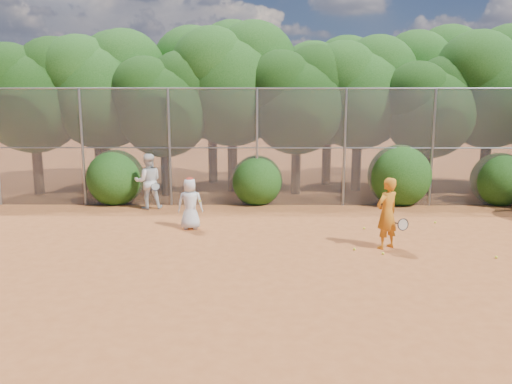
{
  "coord_description": "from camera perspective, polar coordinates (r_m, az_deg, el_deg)",
  "views": [
    {
      "loc": [
        -0.88,
        -11.06,
        3.57
      ],
      "look_at": [
        -1.0,
        2.5,
        1.1
      ],
      "focal_mm": 35.0,
      "sensor_mm": 36.0,
      "label": 1
    }
  ],
  "objects": [
    {
      "name": "ball_4",
      "position": [
        14.48,
        12.26,
        -4.05
      ],
      "size": [
        0.07,
        0.07,
        0.07
      ],
      "primitive_type": "sphere",
      "color": "yellow",
      "rests_on": "ground"
    },
    {
      "name": "tree_2",
      "position": [
        19.23,
        -10.35,
        10.2
      ],
      "size": [
        3.99,
        3.47,
        5.47
      ],
      "color": "black",
      "rests_on": "ground"
    },
    {
      "name": "bush_2",
      "position": [
        18.2,
        16.06,
        2.12
      ],
      "size": [
        2.2,
        2.2,
        2.2
      ],
      "primitive_type": "sphere",
      "color": "#194511",
      "rests_on": "ground"
    },
    {
      "name": "tree_3",
      "position": [
        19.95,
        -2.59,
        12.69
      ],
      "size": [
        4.89,
        4.26,
        6.7
      ],
      "color": "black",
      "rests_on": "ground"
    },
    {
      "name": "tree_7",
      "position": [
        21.65,
        25.42,
        11.23
      ],
      "size": [
        4.77,
        4.14,
        6.53
      ],
      "color": "black",
      "rests_on": "ground"
    },
    {
      "name": "tree_12",
      "position": [
        23.53,
        19.39,
        12.05
      ],
      "size": [
        5.02,
        4.37,
        6.88
      ],
      "color": "black",
      "rests_on": "ground"
    },
    {
      "name": "tree_10",
      "position": [
        22.23,
        -4.92,
        13.02
      ],
      "size": [
        5.15,
        4.48,
        7.06
      ],
      "color": "black",
      "rests_on": "ground"
    },
    {
      "name": "bush_1",
      "position": [
        17.57,
        0.11,
        1.58
      ],
      "size": [
        1.8,
        1.8,
        1.8
      ],
      "primitive_type": "sphere",
      "color": "#194511",
      "rests_on": "ground"
    },
    {
      "name": "ground",
      "position": [
        11.66,
        4.85,
        -7.55
      ],
      "size": [
        80.0,
        80.0,
        0.0
      ],
      "primitive_type": "plane",
      "color": "#A65425",
      "rests_on": "ground"
    },
    {
      "name": "player_teen",
      "position": [
        14.17,
        -7.53,
        -1.29
      ],
      "size": [
        0.75,
        0.52,
        1.49
      ],
      "rotation": [
        0.0,
        0.0,
        3.23
      ],
      "color": "silver",
      "rests_on": "ground"
    },
    {
      "name": "ball_2",
      "position": [
        12.43,
        11.18,
        -6.41
      ],
      "size": [
        0.07,
        0.07,
        0.07
      ],
      "primitive_type": "sphere",
      "color": "yellow",
      "rests_on": "ground"
    },
    {
      "name": "tree_5",
      "position": [
        20.49,
        11.83,
        11.45
      ],
      "size": [
        4.51,
        3.92,
        6.17
      ],
      "color": "black",
      "rests_on": "ground"
    },
    {
      "name": "ball_1",
      "position": [
        15.75,
        19.8,
        -3.27
      ],
      "size": [
        0.07,
        0.07,
        0.07
      ],
      "primitive_type": "sphere",
      "color": "yellow",
      "rests_on": "ground"
    },
    {
      "name": "player_yellow",
      "position": [
        12.58,
        14.74,
        -2.37
      ],
      "size": [
        0.89,
        0.71,
        1.76
      ],
      "rotation": [
        0.0,
        0.0,
        3.73
      ],
      "color": "orange",
      "rests_on": "ground"
    },
    {
      "name": "ball_3",
      "position": [
        12.84,
        25.77,
        -6.73
      ],
      "size": [
        0.07,
        0.07,
        0.07
      ],
      "primitive_type": "sphere",
      "color": "yellow",
      "rests_on": "ground"
    },
    {
      "name": "bush_3",
      "position": [
        19.46,
        26.02,
        1.53
      ],
      "size": [
        1.9,
        1.9,
        1.9
      ],
      "primitive_type": "sphere",
      "color": "#194511",
      "rests_on": "ground"
    },
    {
      "name": "tree_0",
      "position": [
        20.94,
        -24.06,
        10.44
      ],
      "size": [
        4.38,
        3.81,
        6.0
      ],
      "color": "black",
      "rests_on": "ground"
    },
    {
      "name": "tree_11",
      "position": [
        21.91,
        8.4,
        11.77
      ],
      "size": [
        4.64,
        4.03,
        6.35
      ],
      "color": "black",
      "rests_on": "ground"
    },
    {
      "name": "tree_4",
      "position": [
        19.35,
        4.84,
        10.85
      ],
      "size": [
        4.19,
        3.64,
        5.73
      ],
      "color": "black",
      "rests_on": "ground"
    },
    {
      "name": "bush_0",
      "position": [
        18.28,
        -15.77,
        1.85
      ],
      "size": [
        2.0,
        2.0,
        2.0
      ],
      "primitive_type": "sphere",
      "color": "#194511",
      "rests_on": "ground"
    },
    {
      "name": "ball_0",
      "position": [
        12.23,
        14.31,
        -6.82
      ],
      "size": [
        0.07,
        0.07,
        0.07
      ],
      "primitive_type": "sphere",
      "color": "yellow",
      "rests_on": "ground"
    },
    {
      "name": "fence_back",
      "position": [
        17.15,
        3.06,
        5.23
      ],
      "size": [
        20.05,
        0.09,
        4.03
      ],
      "color": "gray",
      "rests_on": "ground"
    },
    {
      "name": "tree_1",
      "position": [
        20.53,
        -17.02,
        11.54
      ],
      "size": [
        4.64,
        4.03,
        6.35
      ],
      "color": "black",
      "rests_on": "ground"
    },
    {
      "name": "tree_6",
      "position": [
        20.15,
        19.39,
        9.46
      ],
      "size": [
        3.86,
        3.36,
        5.29
      ],
      "color": "black",
      "rests_on": "ground"
    },
    {
      "name": "tree_9",
      "position": [
        23.03,
        -17.72,
        11.76
      ],
      "size": [
        4.83,
        4.2,
        6.62
      ],
      "color": "black",
      "rests_on": "ground"
    },
    {
      "name": "player_white",
      "position": [
        17.09,
        -12.22,
        1.21
      ],
      "size": [
        1.06,
        0.91,
        1.86
      ],
      "rotation": [
        0.0,
        0.0,
        3.4
      ],
      "color": "white",
      "rests_on": "ground"
    }
  ]
}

